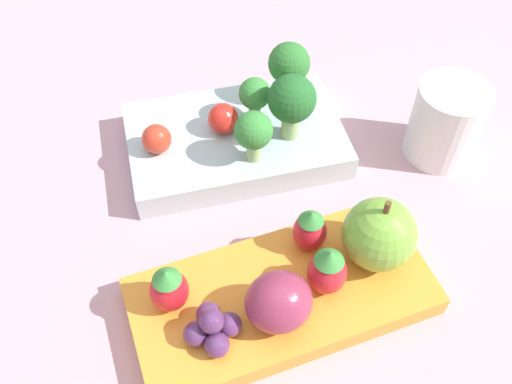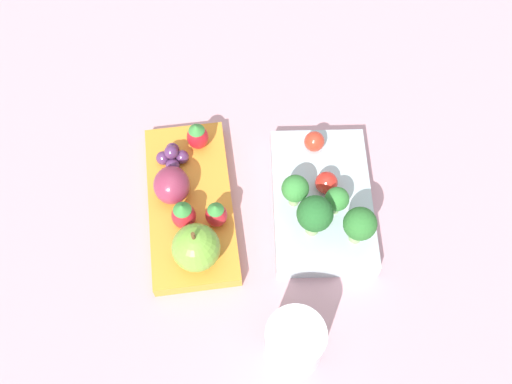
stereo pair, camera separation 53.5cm
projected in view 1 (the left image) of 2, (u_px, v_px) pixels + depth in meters
The scene contains 16 objects.
ground_plane at pixel (253, 224), 0.48m from camera, with size 4.00×4.00×0.00m, color #C6939E.
bento_box_savoury at pixel (236, 141), 0.52m from camera, with size 0.20×0.13×0.03m.
bento_box_fruit at pixel (281, 296), 0.42m from camera, with size 0.23×0.11×0.02m.
broccoli_floret_0 at pixel (289, 65), 0.51m from camera, with size 0.04×0.04×0.06m.
broccoli_floret_1 at pixel (255, 95), 0.50m from camera, with size 0.03×0.03×0.04m.
broccoli_floret_2 at pixel (292, 101), 0.47m from camera, with size 0.04×0.04×0.06m.
broccoli_floret_3 at pixel (254, 132), 0.46m from camera, with size 0.03×0.03×0.05m.
cherry_tomato_0 at pixel (225, 118), 0.50m from camera, with size 0.03×0.03×0.03m.
cherry_tomato_1 at pixel (157, 139), 0.48m from camera, with size 0.03×0.03×0.03m.
apple at pixel (379, 234), 0.41m from camera, with size 0.05×0.05×0.06m.
strawberry_0 at pixel (310, 230), 0.43m from camera, with size 0.03×0.03×0.04m.
strawberry_1 at pixel (327, 271), 0.40m from camera, with size 0.03×0.03×0.04m.
strawberry_2 at pixel (169, 288), 0.39m from camera, with size 0.03×0.03×0.04m.
plum at pixel (279, 302), 0.39m from camera, with size 0.05×0.04×0.04m.
grape_cluster at pixel (212, 328), 0.38m from camera, with size 0.04×0.04×0.03m.
drinking_cup at pixel (446, 122), 0.50m from camera, with size 0.06×0.06×0.07m.
Camera 1 is at (-0.08, -0.27, 0.39)m, focal length 40.00 mm.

